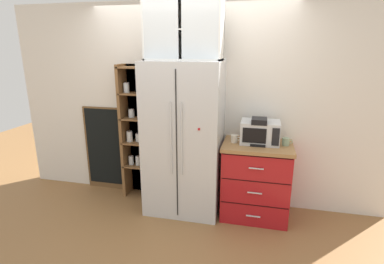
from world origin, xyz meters
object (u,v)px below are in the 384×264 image
mug_cream (234,139)px  bottle_green (258,133)px  bottle_cobalt (258,135)px  chalkboard_menu (105,148)px  mug_sage (286,142)px  microwave (260,132)px  coffee_maker (259,131)px  refrigerator (184,139)px

mug_cream → bottle_green: bearing=0.3°
bottle_cobalt → chalkboard_menu: (-2.12, 0.27, -0.43)m
bottle_cobalt → mug_cream: bearing=179.9°
bottle_green → mug_sage: bearing=4.5°
microwave → bottle_cobalt: 0.06m
coffee_maker → bottle_green: size_ratio=1.06×
coffee_maker → bottle_cobalt: (-0.00, -0.01, -0.04)m
mug_cream → chalkboard_menu: 1.90m
mug_cream → microwave: bearing=10.5°
coffee_maker → chalkboard_menu: bearing=173.1°
coffee_maker → bottle_green: (-0.00, -0.01, -0.03)m
chalkboard_menu → coffee_maker: bearing=-6.9°
mug_sage → bottle_cobalt: bearing=-175.1°
microwave → bottle_green: bottle_green is taller
mug_sage → bottle_green: bottle_green is taller
mug_cream → bottle_cobalt: (0.27, -0.00, 0.07)m
microwave → coffee_maker: 0.05m
mug_cream → chalkboard_menu: bearing=171.8°
bottle_green → refrigerator: bearing=-178.1°
microwave → bottle_green: bearing=-107.3°
mug_sage → mug_cream: 0.58m
chalkboard_menu → mug_cream: bearing=-8.2°
mug_sage → bottle_green: bearing=-175.5°
microwave → chalkboard_menu: chalkboard_menu is taller
refrigerator → mug_cream: 0.61m
refrigerator → microwave: size_ratio=4.21×
refrigerator → mug_cream: (0.60, 0.03, 0.04)m
mug_cream → coffee_maker: bearing=2.4°
coffee_maker → bottle_cobalt: 0.04m
refrigerator → chalkboard_menu: (-1.24, 0.29, -0.32)m
bottle_green → chalkboard_menu: 2.18m
microwave → bottle_green: size_ratio=1.51×
refrigerator → bottle_cobalt: 0.88m
refrigerator → bottle_cobalt: (0.88, 0.03, 0.11)m
refrigerator → coffee_maker: refrigerator is taller
microwave → mug_sage: bearing=-5.4°
refrigerator → bottle_cobalt: refrigerator is taller
bottle_cobalt → bottle_green: bottle_green is taller
refrigerator → mug_sage: 1.19m
microwave → chalkboard_menu: (-2.13, 0.21, -0.44)m
refrigerator → bottle_green: (0.88, 0.03, 0.12)m
mug_sage → mug_cream: size_ratio=1.05×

